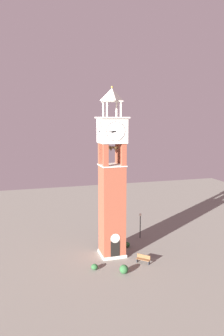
# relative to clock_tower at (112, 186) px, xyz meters

# --- Properties ---
(ground) EXTENTS (80.00, 80.00, 0.00)m
(ground) POSITION_rel_clock_tower_xyz_m (0.00, 0.00, -8.52)
(ground) COLOR gray
(clock_tower) EXTENTS (3.27, 3.27, 19.90)m
(clock_tower) POSITION_rel_clock_tower_xyz_m (0.00, 0.00, 0.00)
(clock_tower) COLOR brown
(clock_tower) RESTS_ON ground
(park_bench) EXTENTS (1.46, 1.43, 0.95)m
(park_bench) POSITION_rel_clock_tower_xyz_m (2.77, -3.21, -8.03)
(park_bench) COLOR brown
(park_bench) RESTS_ON ground
(lamp_post) EXTENTS (0.36, 0.36, 3.50)m
(lamp_post) POSITION_rel_clock_tower_xyz_m (5.28, 4.24, -6.06)
(lamp_post) COLOR black
(lamp_post) RESTS_ON ground
(trash_bin) EXTENTS (0.52, 0.52, 0.80)m
(trash_bin) POSITION_rel_clock_tower_xyz_m (0.92, 3.71, -8.12)
(trash_bin) COLOR #4C4C51
(trash_bin) RESTS_ON ground
(shrub_near_entry) EXTENTS (0.91, 0.91, 0.61)m
(shrub_near_entry) POSITION_rel_clock_tower_xyz_m (2.45, 1.78, -8.21)
(shrub_near_entry) COLOR #28562D
(shrub_near_entry) RESTS_ON ground
(shrub_left_of_tower) EXTENTS (0.75, 0.75, 0.63)m
(shrub_left_of_tower) POSITION_rel_clock_tower_xyz_m (-2.94, -3.23, -8.20)
(shrub_left_of_tower) COLOR #28562D
(shrub_left_of_tower) RESTS_ON ground
(shrub_behind_bench) EXTENTS (0.94, 0.94, 0.96)m
(shrub_behind_bench) POSITION_rel_clock_tower_xyz_m (-0.16, -4.99, -8.04)
(shrub_behind_bench) COLOR #28562D
(shrub_behind_bench) RESTS_ON ground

